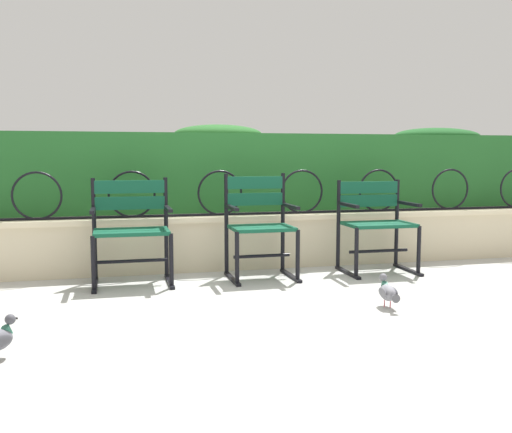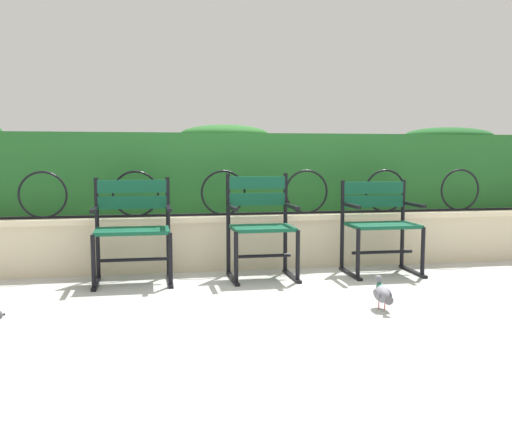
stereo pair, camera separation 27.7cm
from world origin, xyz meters
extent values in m
plane|color=#ADADA8|center=(0.00, 0.00, 0.00)|extent=(60.00, 60.00, 0.00)
cube|color=beige|center=(0.00, 0.73, 0.23)|extent=(8.34, 0.35, 0.45)
cube|color=beige|center=(0.00, 0.73, 0.48)|extent=(8.34, 0.41, 0.05)
cylinder|color=black|center=(0.00, 0.66, 0.52)|extent=(7.78, 0.02, 0.02)
torus|color=black|center=(-1.79, 0.66, 0.71)|extent=(0.42, 0.02, 0.42)
torus|color=black|center=(-0.99, 0.66, 0.71)|extent=(0.42, 0.02, 0.42)
torus|color=black|center=(-0.20, 0.66, 0.71)|extent=(0.42, 0.02, 0.42)
torus|color=black|center=(0.60, 0.66, 0.71)|extent=(0.42, 0.02, 0.42)
torus|color=black|center=(1.39, 0.66, 0.71)|extent=(0.42, 0.02, 0.42)
torus|color=black|center=(2.19, 0.66, 0.71)|extent=(0.42, 0.02, 0.42)
cube|color=#236028|center=(0.00, 1.21, 0.89)|extent=(8.18, 0.61, 0.77)
ellipsoid|color=#225622|center=(-0.11, 1.21, 1.27)|extent=(0.89, 0.55, 0.18)
ellipsoid|color=#1F5724|center=(2.36, 1.21, 1.27)|extent=(1.02, 0.55, 0.18)
cube|color=#0F4C33|center=(-1.02, 0.05, 0.44)|extent=(0.60, 0.13, 0.03)
cube|color=#0F4C33|center=(-1.02, 0.19, 0.44)|extent=(0.60, 0.13, 0.03)
cube|color=#0F4C33|center=(-1.02, 0.32, 0.44)|extent=(0.60, 0.13, 0.03)
cube|color=#0F4C33|center=(-1.01, 0.43, 0.79)|extent=(0.60, 0.03, 0.11)
cube|color=#0F4C33|center=(-1.01, 0.43, 0.66)|extent=(0.60, 0.03, 0.11)
cylinder|color=black|center=(-0.72, 0.43, 0.44)|extent=(0.04, 0.04, 0.87)
cylinder|color=black|center=(-0.72, 0.00, 0.22)|extent=(0.04, 0.04, 0.44)
cube|color=black|center=(-0.72, 0.19, 0.01)|extent=(0.04, 0.52, 0.02)
cube|color=black|center=(-0.72, 0.19, 0.62)|extent=(0.04, 0.40, 0.03)
cylinder|color=black|center=(-1.31, 0.43, 0.44)|extent=(0.04, 0.04, 0.87)
cylinder|color=black|center=(-1.32, 0.00, 0.22)|extent=(0.04, 0.04, 0.44)
cube|color=black|center=(-1.32, 0.19, 0.01)|extent=(0.04, 0.52, 0.02)
cube|color=black|center=(-1.32, 0.19, 0.62)|extent=(0.04, 0.40, 0.03)
cylinder|color=black|center=(-1.02, 0.19, 0.20)|extent=(0.57, 0.03, 0.03)
cube|color=#0F4C33|center=(0.07, 0.03, 0.44)|extent=(0.52, 0.13, 0.03)
cube|color=#0F4C33|center=(0.07, 0.17, 0.44)|extent=(0.52, 0.13, 0.03)
cube|color=#0F4C33|center=(0.07, 0.30, 0.44)|extent=(0.52, 0.13, 0.03)
cube|color=#0F4C33|center=(0.07, 0.41, 0.82)|extent=(0.52, 0.03, 0.11)
cube|color=#0F4C33|center=(0.07, 0.41, 0.67)|extent=(0.52, 0.03, 0.11)
cylinder|color=black|center=(0.33, 0.41, 0.45)|extent=(0.04, 0.04, 0.90)
cylinder|color=black|center=(0.34, -0.02, 0.22)|extent=(0.04, 0.04, 0.44)
cube|color=black|center=(0.33, 0.17, 0.01)|extent=(0.04, 0.52, 0.02)
cube|color=black|center=(0.33, 0.17, 0.62)|extent=(0.04, 0.40, 0.03)
cylinder|color=black|center=(-0.19, 0.40, 0.45)|extent=(0.04, 0.04, 0.90)
cylinder|color=black|center=(-0.19, -0.03, 0.22)|extent=(0.04, 0.04, 0.44)
cube|color=black|center=(-0.19, 0.16, 0.01)|extent=(0.04, 0.52, 0.02)
cube|color=black|center=(-0.19, 0.16, 0.62)|extent=(0.04, 0.40, 0.03)
cylinder|color=black|center=(0.07, 0.17, 0.20)|extent=(0.50, 0.03, 0.03)
cube|color=#0F4C33|center=(1.16, 0.03, 0.44)|extent=(0.59, 0.13, 0.03)
cube|color=#0F4C33|center=(1.16, 0.16, 0.44)|extent=(0.59, 0.13, 0.03)
cube|color=#0F4C33|center=(1.17, 0.30, 0.44)|extent=(0.59, 0.13, 0.03)
cube|color=#0F4C33|center=(1.17, 0.40, 0.76)|extent=(0.59, 0.04, 0.11)
cube|color=#0F4C33|center=(1.17, 0.40, 0.64)|extent=(0.59, 0.04, 0.11)
cylinder|color=black|center=(1.46, 0.40, 0.42)|extent=(0.04, 0.04, 0.83)
cylinder|color=black|center=(1.46, -0.03, 0.22)|extent=(0.04, 0.04, 0.44)
cube|color=black|center=(1.46, 0.16, 0.01)|extent=(0.05, 0.52, 0.02)
cube|color=black|center=(1.46, 0.16, 0.62)|extent=(0.04, 0.40, 0.03)
cylinder|color=black|center=(0.87, 0.41, 0.42)|extent=(0.04, 0.04, 0.83)
cylinder|color=black|center=(0.87, -0.02, 0.22)|extent=(0.04, 0.04, 0.44)
cube|color=black|center=(0.87, 0.17, 0.01)|extent=(0.05, 0.52, 0.02)
cube|color=black|center=(0.87, 0.17, 0.62)|extent=(0.04, 0.40, 0.03)
cylinder|color=black|center=(1.16, 0.16, 0.20)|extent=(0.56, 0.04, 0.03)
cylinder|color=#2D6B56|center=(-1.72, -1.39, 0.14)|extent=(0.07, 0.07, 0.06)
sphere|color=#494951|center=(-1.70, -1.37, 0.20)|extent=(0.06, 0.06, 0.06)
cone|color=black|center=(-1.68, -1.35, 0.19)|extent=(0.03, 0.03, 0.01)
ellipsoid|color=#4E4E56|center=(-1.74, -1.48, 0.11)|extent=(0.11, 0.12, 0.07)
ellipsoid|color=gray|center=(0.69, -0.97, 0.11)|extent=(0.12, 0.20, 0.11)
cylinder|color=#2D6B56|center=(0.69, -0.90, 0.14)|extent=(0.05, 0.06, 0.06)
sphere|color=slate|center=(0.70, -0.88, 0.20)|extent=(0.06, 0.06, 0.06)
cone|color=black|center=(0.70, -0.84, 0.19)|extent=(0.02, 0.02, 0.01)
cone|color=#595960|center=(0.68, -1.08, 0.10)|extent=(0.07, 0.09, 0.06)
ellipsoid|color=slate|center=(0.64, -0.97, 0.11)|extent=(0.03, 0.14, 0.07)
ellipsoid|color=slate|center=(0.73, -0.98, 0.11)|extent=(0.03, 0.14, 0.07)
cylinder|color=#C6515B|center=(0.67, -0.95, 0.03)|extent=(0.01, 0.01, 0.05)
cylinder|color=#C6515B|center=(0.70, -0.98, 0.03)|extent=(0.01, 0.01, 0.05)
camera|label=1|loc=(-1.16, -4.59, 1.06)|focal=40.71mm
camera|label=2|loc=(-0.89, -4.65, 1.06)|focal=40.71mm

